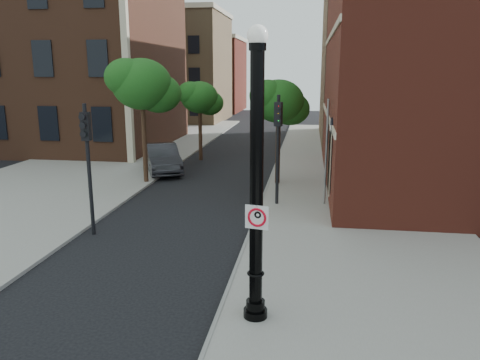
% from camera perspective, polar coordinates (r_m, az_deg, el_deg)
% --- Properties ---
extents(ground, '(120.00, 120.00, 0.00)m').
position_cam_1_polar(ground, '(12.83, -11.24, -13.78)').
color(ground, black).
rests_on(ground, ground).
extents(sidewalk_right, '(8.00, 60.00, 0.12)m').
position_cam_1_polar(sidewalk_right, '(21.58, 13.34, -2.52)').
color(sidewalk_right, gray).
rests_on(sidewalk_right, ground).
extents(sidewalk_left, '(10.00, 50.00, 0.12)m').
position_cam_1_polar(sidewalk_left, '(32.06, -15.73, 2.42)').
color(sidewalk_left, gray).
rests_on(sidewalk_left, ground).
extents(curb_edge, '(0.10, 60.00, 0.14)m').
position_cam_1_polar(curb_edge, '(21.58, 2.84, -2.14)').
color(curb_edge, gray).
rests_on(curb_edge, ground).
extents(victorian_building, '(18.60, 14.60, 17.95)m').
position_cam_1_polar(victorian_building, '(40.18, -22.48, 16.46)').
color(victorian_building, brown).
rests_on(victorian_building, ground).
extents(bg_building_tan_a, '(12.00, 12.00, 12.00)m').
position_cam_1_polar(bg_building_tan_a, '(57.03, -8.11, 13.26)').
color(bg_building_tan_a, olive).
rests_on(bg_building_tan_a, ground).
extents(bg_building_red, '(12.00, 12.00, 10.00)m').
position_cam_1_polar(bg_building_red, '(70.58, -4.81, 12.48)').
color(bg_building_red, maroon).
rests_on(bg_building_red, ground).
extents(bg_building_tan_b, '(22.00, 14.00, 14.00)m').
position_cam_1_polar(bg_building_tan_b, '(42.46, 25.56, 13.58)').
color(bg_building_tan_b, olive).
rests_on(bg_building_tan_b, ground).
extents(lamppost, '(0.57, 0.57, 6.68)m').
position_cam_1_polar(lamppost, '(10.34, 2.00, -1.80)').
color(lamppost, black).
rests_on(lamppost, ground).
extents(no_parking_sign, '(0.53, 0.14, 0.54)m').
position_cam_1_polar(no_parking_sign, '(10.31, 2.07, -4.54)').
color(no_parking_sign, white).
rests_on(no_parking_sign, ground).
extents(parked_car, '(3.64, 5.19, 1.62)m').
position_cam_1_polar(parked_car, '(27.56, -9.47, 2.63)').
color(parked_car, '#2D2C31').
rests_on(parked_car, ground).
extents(traffic_signal_left, '(0.31, 0.39, 4.68)m').
position_cam_1_polar(traffic_signal_left, '(17.06, -18.13, 3.73)').
color(traffic_signal_left, black).
rests_on(traffic_signal_left, ground).
extents(traffic_signal_right, '(0.36, 0.42, 4.80)m').
position_cam_1_polar(traffic_signal_right, '(19.84, 4.67, 5.81)').
color(traffic_signal_right, black).
rests_on(traffic_signal_right, ground).
extents(utility_pole, '(0.09, 0.09, 4.63)m').
position_cam_1_polar(utility_pole, '(20.25, 10.47, 3.15)').
color(utility_pole, '#999999').
rests_on(utility_pole, ground).
extents(street_tree_a, '(3.55, 3.21, 6.39)m').
position_cam_1_polar(street_tree_a, '(24.37, -11.74, 11.22)').
color(street_tree_a, '#321D13').
rests_on(street_tree_a, ground).
extents(street_tree_b, '(2.84, 2.57, 5.12)m').
position_cam_1_polar(street_tree_b, '(30.69, -4.87, 9.90)').
color(street_tree_b, '#321D13').
rests_on(street_tree_b, ground).
extents(street_tree_c, '(2.98, 2.69, 5.37)m').
position_cam_1_polar(street_tree_c, '(23.61, 4.84, 9.40)').
color(street_tree_c, '#321D13').
rests_on(street_tree_c, ground).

